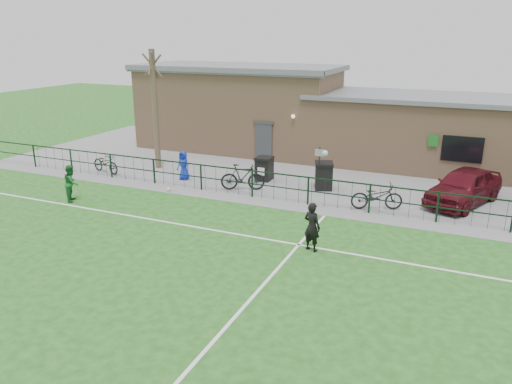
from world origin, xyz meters
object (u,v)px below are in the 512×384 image
at_px(wheelie_bin_right, 324,176).
at_px(bicycle_d, 243,177).
at_px(wheelie_bin_left, 264,169).
at_px(bicycle_e, 377,196).
at_px(car_maroon, 464,186).
at_px(bare_tree, 155,110).
at_px(spectator_child, 184,165).
at_px(outfield_player, 72,183).
at_px(ball_ground, 169,189).
at_px(bicycle_c, 106,163).
at_px(sign_post, 319,169).

distance_m(wheelie_bin_right, bicycle_d, 3.64).
height_order(wheelie_bin_left, bicycle_e, bicycle_e).
bearing_deg(car_maroon, bicycle_d, -145.15).
xyz_separation_m(bare_tree, spectator_child, (2.41, -1.38, -2.28)).
height_order(car_maroon, outfield_player, outfield_player).
relative_size(spectator_child, outfield_player, 0.91).
bearing_deg(bicycle_d, ball_ground, 94.21).
relative_size(bare_tree, wheelie_bin_right, 5.25).
bearing_deg(bicycle_d, wheelie_bin_left, -30.82).
bearing_deg(bicycle_e, bicycle_d, 67.03).
height_order(wheelie_bin_left, car_maroon, car_maroon).
relative_size(bicycle_c, outfield_player, 1.22).
height_order(wheelie_bin_right, ball_ground, wheelie_bin_right).
height_order(bare_tree, bicycle_c, bare_tree).
bearing_deg(spectator_child, bicycle_c, -164.08).
bearing_deg(bicycle_d, bicycle_e, -114.29).
bearing_deg(wheelie_bin_left, car_maroon, -0.25).
relative_size(spectator_child, ball_ground, 7.16).
relative_size(wheelie_bin_left, bicycle_e, 0.51).
bearing_deg(bicycle_e, ball_ground, 77.11).
height_order(car_maroon, spectator_child, car_maroon).
bearing_deg(wheelie_bin_right, outfield_player, -166.82).
distance_m(sign_post, spectator_child, 6.51).
distance_m(wheelie_bin_left, car_maroon, 8.81).
xyz_separation_m(bicycle_d, outfield_player, (-5.94, -4.16, 0.15)).
xyz_separation_m(car_maroon, bicycle_d, (-9.08, -1.96, -0.14)).
distance_m(wheelie_bin_right, bicycle_e, 3.25).
height_order(bicycle_c, outfield_player, outfield_player).
height_order(sign_post, bicycle_c, sign_post).
bearing_deg(spectator_child, ball_ground, -70.41).
bearing_deg(car_maroon, outfield_player, -135.16).
bearing_deg(bare_tree, bicycle_c, -133.68).
bearing_deg(bare_tree, sign_post, -3.82).
distance_m(car_maroon, bicycle_e, 3.78).
relative_size(bare_tree, ball_ground, 30.74).
xyz_separation_m(sign_post, bicycle_d, (-3.15, -1.19, -0.41)).
bearing_deg(car_maroon, spectator_child, -150.14).
distance_m(bare_tree, sign_post, 9.10).
bearing_deg(bare_tree, ball_ground, -49.76).
height_order(wheelie_bin_left, outfield_player, outfield_player).
distance_m(bare_tree, outfield_player, 6.35).
relative_size(wheelie_bin_right, spectator_child, 0.82).
xyz_separation_m(wheelie_bin_right, bicycle_d, (-3.25, -1.63, 0.02)).
distance_m(bare_tree, wheelie_bin_left, 6.47).
relative_size(bare_tree, outfield_player, 3.91).
xyz_separation_m(bare_tree, ball_ground, (2.77, -3.27, -2.90)).
height_order(bare_tree, outfield_player, bare_tree).
height_order(sign_post, spectator_child, sign_post).
bearing_deg(wheelie_bin_left, bicycle_e, -20.50).
relative_size(wheelie_bin_left, bicycle_d, 0.53).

